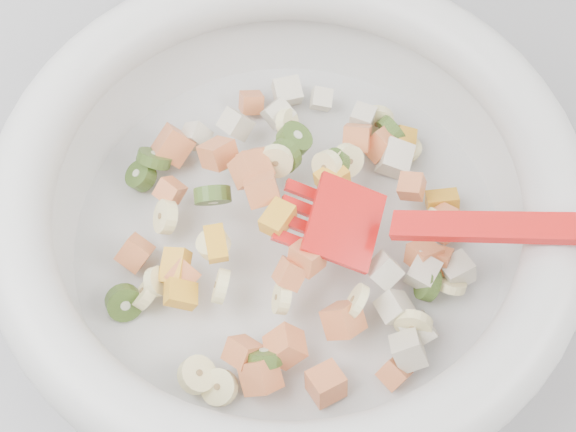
# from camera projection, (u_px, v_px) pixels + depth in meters

# --- Properties ---
(counter) EXTENTS (2.00, 0.60, 0.90)m
(counter) POSITION_uv_depth(u_px,v_px,m) (161.00, 334.00, 1.08)
(counter) COLOR gray
(counter) RESTS_ON ground
(mixing_bowl) EXTENTS (0.48, 0.42, 0.15)m
(mixing_bowl) POSITION_uv_depth(u_px,v_px,m) (289.00, 206.00, 0.58)
(mixing_bowl) COLOR silver
(mixing_bowl) RESTS_ON counter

